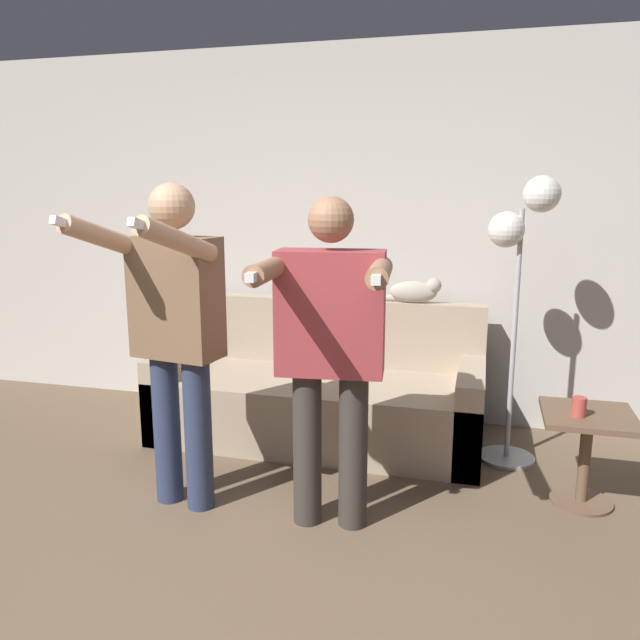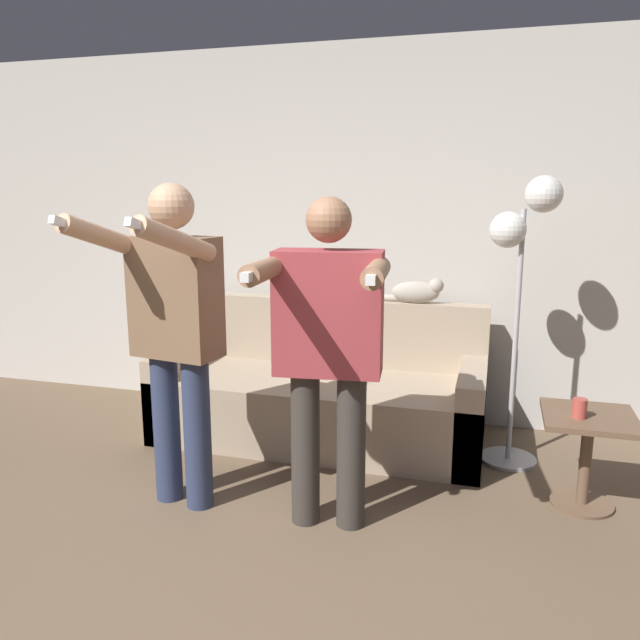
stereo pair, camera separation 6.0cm
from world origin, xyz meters
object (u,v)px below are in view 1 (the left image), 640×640
Objects in this scene: floor_lamp at (521,248)px; side_table at (586,439)px; cat at (415,291)px; cup at (579,407)px; couch at (320,396)px; person_right at (330,341)px; person_left at (175,325)px.

floor_lamp is 3.41× the size of side_table.
cat reaches higher than cup.
couch is 1.32× the size of person_right.
person_right is 0.94× the size of floor_lamp.
cat reaches higher than couch.
side_table is at bearing -52.62° from floor_lamp.
side_table is 5.01× the size of cup.
person_left is 0.79m from person_right.
person_left reaches higher than cat.
person_right is at bearing -130.60° from floor_lamp.
floor_lamp is at bearing -30.94° from cat.
floor_lamp is 0.96m from cup.
couch is 1.58m from floor_lamp.
side_table is (1.23, 0.55, -0.57)m from person_right.
person_right is 1.47m from side_table.
cat is at bearing 28.97° from couch.
cat is (0.58, 0.32, 0.68)m from couch.
floor_lamp is 1.10m from side_table.
cat is 1.44m from side_table.
couch is at bearing 100.77° from person_right.
cup is at bearing 16.18° from person_right.
floor_lamp is (1.21, -0.06, 1.01)m from couch.
couch is 1.27× the size of person_left.
floor_lamp is at bearing 42.85° from person_right.
floor_lamp reaches higher than person_right.
person_right is 1.42m from cat.
person_right reaches higher than side_table.
person_right reaches higher than cup.
person_right reaches higher than cat.
side_table is at bearing -40.54° from cat.
couch is 1.66m from side_table.
cup is at bearing 23.43° from person_left.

